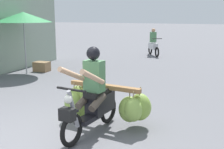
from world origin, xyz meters
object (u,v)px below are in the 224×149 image
at_px(motorbike_main_loaded, 103,102).
at_px(market_umbrella_near_shop, 23,17).
at_px(produce_crate, 42,67).
at_px(motorbike_distant_ahead_left, 153,45).

distance_m(motorbike_main_loaded, market_umbrella_near_shop, 5.99).
relative_size(motorbike_main_loaded, produce_crate, 3.32).
xyz_separation_m(motorbike_main_loaded, motorbike_distant_ahead_left, (-1.38, 9.80, 0.08)).
height_order(market_umbrella_near_shop, produce_crate, market_umbrella_near_shop).
bearing_deg(motorbike_main_loaded, produce_crate, 135.98).
relative_size(motorbike_distant_ahead_left, market_umbrella_near_shop, 0.65).
distance_m(motorbike_distant_ahead_left, produce_crate, 6.36).
distance_m(motorbike_distant_ahead_left, market_umbrella_near_shop, 7.13).
relative_size(motorbike_distant_ahead_left, produce_crate, 2.54).
xyz_separation_m(motorbike_distant_ahead_left, market_umbrella_near_shop, (-3.18, -6.22, 1.45)).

